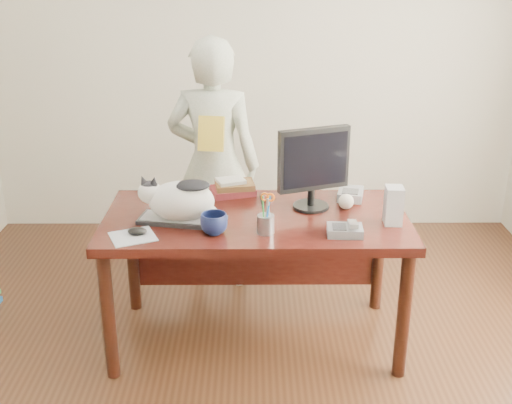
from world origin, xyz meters
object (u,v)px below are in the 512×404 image
object	(u,v)px
keyboard	(182,220)
coffee_mug	(214,224)
calculator	(350,194)
person	(214,165)
monitor	(314,164)
baseball	(346,202)
speaker	(394,205)
desk	(256,236)
book_stack	(233,187)
pen_cup	(266,222)
mouse	(137,231)
phone	(346,230)
cat	(179,199)

from	to	relation	value
keyboard	coffee_mug	distance (m)	0.23
calculator	person	size ratio (longest dim) A/B	0.13
monitor	calculator	bearing A→B (deg)	13.37
baseball	speaker	bearing A→B (deg)	-43.77
desk	speaker	distance (m)	0.76
baseball	book_stack	distance (m)	0.66
coffee_mug	person	distance (m)	0.94
coffee_mug	person	world-z (taller)	person
calculator	person	distance (m)	0.92
speaker	monitor	bearing A→B (deg)	155.32
keyboard	pen_cup	world-z (taller)	pen_cup
pen_cup	book_stack	size ratio (longest dim) A/B	0.77
desk	monitor	bearing A→B (deg)	5.06
mouse	book_stack	size ratio (longest dim) A/B	0.40
phone	person	distance (m)	1.18
phone	book_stack	bearing A→B (deg)	138.70
speaker	person	bearing A→B (deg)	142.63
coffee_mug	person	bearing A→B (deg)	93.24
keyboard	phone	xyz separation A→B (m)	(0.82, -0.16, 0.01)
phone	speaker	distance (m)	0.30
monitor	coffee_mug	size ratio (longest dim) A/B	3.32
desk	phone	size ratio (longest dim) A/B	8.84
keyboard	desk	bearing A→B (deg)	32.72
book_stack	coffee_mug	bearing A→B (deg)	-111.66
keyboard	book_stack	size ratio (longest dim) A/B	1.68
calculator	phone	bearing A→B (deg)	-87.94
mouse	phone	world-z (taller)	phone
monitor	mouse	bearing A→B (deg)	-179.13
speaker	person	size ratio (longest dim) A/B	0.12
monitor	person	bearing A→B (deg)	112.53
keyboard	coffee_mug	xyz separation A→B (m)	(0.17, -0.15, 0.04)
book_stack	person	bearing A→B (deg)	95.67
baseball	book_stack	xyz separation A→B (m)	(-0.62, 0.23, -0.00)
keyboard	coffee_mug	bearing A→B (deg)	-29.73
speaker	book_stack	distance (m)	0.94
cat	baseball	bearing A→B (deg)	21.97
keyboard	person	xyz separation A→B (m)	(0.12, 0.79, 0.04)
desk	calculator	xyz separation A→B (m)	(0.53, 0.18, 0.17)
phone	person	bearing A→B (deg)	130.25
calculator	baseball	bearing A→B (deg)	-93.74
cat	coffee_mug	bearing A→B (deg)	-27.62
phone	baseball	size ratio (longest dim) A/B	2.16
calculator	person	bearing A→B (deg)	163.14
keyboard	phone	size ratio (longest dim) A/B	2.59
monitor	speaker	xyz separation A→B (m)	(0.39, -0.21, -0.15)
monitor	baseball	xyz separation A→B (m)	(0.18, -0.00, -0.21)
desk	pen_cup	size ratio (longest dim) A/B	7.44
keyboard	calculator	world-z (taller)	calculator
keyboard	phone	distance (m)	0.84
pen_cup	coffee_mug	xyz separation A→B (m)	(-0.25, -0.01, -0.01)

